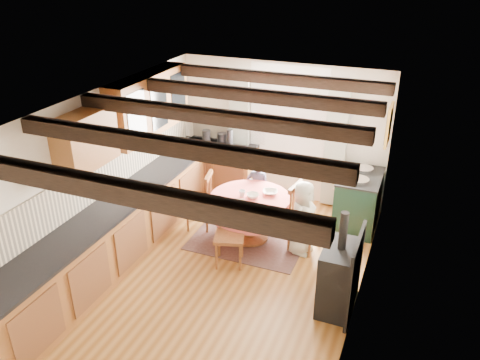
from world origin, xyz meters
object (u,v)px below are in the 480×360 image
at_px(chair_left, 199,201).
at_px(aga_range, 358,200).
at_px(cast_iron_stove, 340,262).
at_px(child_far, 258,189).
at_px(dining_table, 250,218).
at_px(chair_near, 229,235).
at_px(child_right, 303,218).
at_px(cup, 242,193).
at_px(chair_right, 305,218).

xyz_separation_m(chair_left, aga_range, (2.31, 0.98, -0.02)).
distance_m(aga_range, cast_iron_stove, 2.11).
relative_size(aga_range, child_far, 0.93).
xyz_separation_m(dining_table, chair_near, (-0.04, -0.71, 0.11)).
height_order(child_far, child_right, child_right).
bearing_deg(child_far, child_right, 137.90).
relative_size(chair_left, cast_iron_stove, 0.70).
relative_size(child_far, cup, 10.69).
relative_size(chair_left, child_right, 0.84).
distance_m(cast_iron_stove, cup, 1.98).
bearing_deg(cast_iron_stove, chair_right, 122.45).
xyz_separation_m(chair_near, child_far, (-0.08, 1.37, 0.05)).
height_order(child_right, cup, child_right).
height_order(chair_near, child_right, child_right).
bearing_deg(chair_left, child_far, 117.14).
relative_size(dining_table, aga_range, 1.23).
relative_size(cast_iron_stove, child_far, 1.29).
bearing_deg(chair_right, cup, 102.73).
relative_size(aga_range, child_right, 0.87).
relative_size(dining_table, child_right, 1.07).
bearing_deg(child_right, chair_right, -4.87).
bearing_deg(cup, dining_table, 6.68).
relative_size(chair_near, chair_left, 1.00).
bearing_deg(dining_table, child_right, -2.33).
relative_size(chair_near, aga_range, 0.97).
bearing_deg(chair_near, chair_left, 120.95).
distance_m(dining_table, chair_near, 0.72).
height_order(dining_table, chair_right, chair_right).
height_order(chair_right, cup, chair_right).
bearing_deg(chair_left, chair_right, 78.01).
height_order(chair_left, cup, chair_left).
bearing_deg(chair_left, child_right, 75.02).
bearing_deg(cup, cast_iron_stove, -32.28).
xyz_separation_m(chair_right, child_far, (-0.95, 0.61, 0.01)).
relative_size(chair_right, child_right, 0.91).
distance_m(dining_table, chair_left, 0.88).
distance_m(chair_near, cup, 0.76).
bearing_deg(cast_iron_stove, chair_near, 167.11).
relative_size(chair_right, aga_range, 1.04).
bearing_deg(chair_near, child_far, 76.30).
distance_m(chair_near, cast_iron_stove, 1.65).
height_order(aga_range, cast_iron_stove, cast_iron_stove).
xyz_separation_m(dining_table, child_far, (-0.12, 0.66, 0.16)).
xyz_separation_m(chair_left, cup, (0.75, -0.06, 0.30)).
bearing_deg(aga_range, cup, -146.41).
height_order(chair_left, cast_iron_stove, cast_iron_stove).
relative_size(chair_right, cup, 10.41).
bearing_deg(cup, chair_right, 4.13).
bearing_deg(child_right, aga_range, -23.53).
bearing_deg(chair_left, cast_iron_stove, 52.87).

